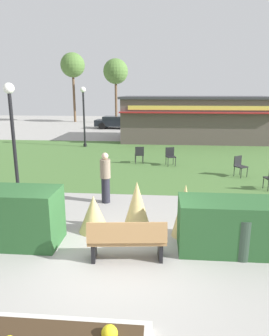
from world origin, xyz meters
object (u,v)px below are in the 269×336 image
(parked_car_center_slot, at_px, (172,122))
(tree_right_bg, at_px, (116,72))
(tree_left_bg, at_px, (73,66))
(food_kiosk, at_px, (196,118))
(lamppost_far, at_px, (84,109))
(person_strolling, at_px, (105,177))
(cafe_chair_center, at_px, (170,155))
(parked_car_west_slot, at_px, (116,122))
(park_bench, at_px, (127,240))
(lamppost_mid, at_px, (12,126))
(trash_bin, at_px, (242,237))
(cafe_chair_east, at_px, (240,164))
(cafe_chair_west, at_px, (139,153))

(parked_car_center_slot, relative_size, tree_right_bg, 0.59)
(tree_left_bg, bearing_deg, food_kiosk, -45.57)
(lamppost_far, relative_size, person_strolling, 2.30)
(cafe_chair_center, distance_m, parked_car_west_slot, 16.19)
(lamppost_far, bearing_deg, park_bench, -72.72)
(lamppost_mid, bearing_deg, parked_car_west_slot, 88.30)
(lamppost_far, bearing_deg, cafe_chair_center, -41.53)
(lamppost_mid, distance_m, trash_bin, 8.04)
(food_kiosk, bearing_deg, tree_right_bg, 122.03)
(lamppost_mid, distance_m, lamppost_far, 10.00)
(food_kiosk, xyz_separation_m, person_strolling, (-4.35, -14.06, -0.77))
(park_bench, bearing_deg, parked_car_center_slot, 85.89)
(lamppost_far, xyz_separation_m, cafe_chair_center, (5.54, -4.91, -1.94))
(food_kiosk, bearing_deg, cafe_chair_center, -103.74)
(parked_car_west_slot, bearing_deg, park_bench, -81.34)
(cafe_chair_center, height_order, tree_right_bg, tree_right_bg)
(food_kiosk, bearing_deg, lamppost_far, -154.81)
(park_bench, bearing_deg, lamppost_mid, 137.04)
(food_kiosk, bearing_deg, parked_car_center_slot, 102.07)
(trash_bin, height_order, food_kiosk, food_kiosk)
(park_bench, bearing_deg, parked_car_west_slot, 98.66)
(lamppost_mid, distance_m, person_strolling, 3.65)
(tree_right_bg, bearing_deg, cafe_chair_east, -69.21)
(park_bench, xyz_separation_m, trash_bin, (2.52, 0.37, -0.01))
(cafe_chair_east, bearing_deg, lamppost_far, 141.44)
(trash_bin, distance_m, tree_left_bg, 33.36)
(trash_bin, bearing_deg, cafe_chair_east, 77.08)
(food_kiosk, relative_size, cafe_chair_west, 12.41)
(cafe_chair_center, bearing_deg, lamppost_mid, -137.33)
(cafe_chair_east, distance_m, parked_car_west_slot, 18.97)
(lamppost_far, distance_m, person_strolling, 11.09)
(lamppost_mid, height_order, parked_car_west_slot, lamppost_mid)
(lamppost_mid, xyz_separation_m, parked_car_west_slot, (0.61, 20.51, -1.82))
(lamppost_mid, relative_size, person_strolling, 2.30)
(cafe_chair_west, distance_m, tree_right_bg, 21.80)
(food_kiosk, xyz_separation_m, tree_right_bg, (-7.81, 12.48, 4.10))
(park_bench, bearing_deg, trash_bin, 8.27)
(trash_bin, relative_size, tree_left_bg, 0.12)
(lamppost_far, distance_m, tree_right_bg, 16.39)
(park_bench, xyz_separation_m, person_strolling, (-1.10, 3.58, 0.38))
(lamppost_mid, height_order, cafe_chair_center, lamppost_mid)
(park_bench, distance_m, lamppost_far, 14.85)
(lamppost_far, bearing_deg, tree_right_bg, 90.66)
(parked_car_west_slot, distance_m, tree_right_bg, 7.57)
(lamppost_mid, bearing_deg, parked_car_center_slot, 73.39)
(park_bench, relative_size, tree_left_bg, 0.22)
(cafe_chair_west, height_order, parked_car_west_slot, parked_car_west_slot)
(park_bench, relative_size, parked_car_west_slot, 0.41)
(cafe_chair_east, height_order, cafe_chair_center, same)
(park_bench, height_order, trash_bin, park_bench)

